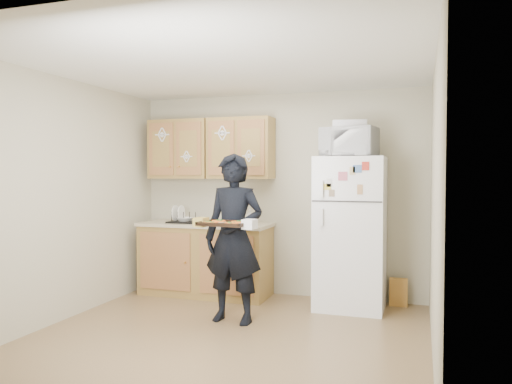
# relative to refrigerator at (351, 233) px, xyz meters

# --- Properties ---
(floor) EXTENTS (3.60, 3.60, 0.00)m
(floor) POSITION_rel_refrigerator_xyz_m (-0.95, -1.43, -0.85)
(floor) COLOR brown
(floor) RESTS_ON ground
(ceiling) EXTENTS (3.60, 3.60, 0.00)m
(ceiling) POSITION_rel_refrigerator_xyz_m (-0.95, -1.43, 1.65)
(ceiling) COLOR white
(ceiling) RESTS_ON wall_back
(wall_back) EXTENTS (3.60, 0.04, 2.50)m
(wall_back) POSITION_rel_refrigerator_xyz_m (-0.95, 0.37, 0.40)
(wall_back) COLOR #B5AD92
(wall_back) RESTS_ON floor
(wall_front) EXTENTS (3.60, 0.04, 2.50)m
(wall_front) POSITION_rel_refrigerator_xyz_m (-0.95, -3.23, 0.40)
(wall_front) COLOR #B5AD92
(wall_front) RESTS_ON floor
(wall_left) EXTENTS (0.04, 3.60, 2.50)m
(wall_left) POSITION_rel_refrigerator_xyz_m (-2.75, -1.43, 0.40)
(wall_left) COLOR #B5AD92
(wall_left) RESTS_ON floor
(wall_right) EXTENTS (0.04, 3.60, 2.50)m
(wall_right) POSITION_rel_refrigerator_xyz_m (0.85, -1.43, 0.40)
(wall_right) COLOR #B5AD92
(wall_right) RESTS_ON floor
(refrigerator) EXTENTS (0.75, 0.70, 1.70)m
(refrigerator) POSITION_rel_refrigerator_xyz_m (0.00, 0.00, 0.00)
(refrigerator) COLOR white
(refrigerator) RESTS_ON floor
(base_cabinet) EXTENTS (1.60, 0.60, 0.86)m
(base_cabinet) POSITION_rel_refrigerator_xyz_m (-1.80, 0.05, -0.42)
(base_cabinet) COLOR olive
(base_cabinet) RESTS_ON floor
(countertop) EXTENTS (1.64, 0.64, 0.04)m
(countertop) POSITION_rel_refrigerator_xyz_m (-1.80, 0.05, 0.03)
(countertop) COLOR beige
(countertop) RESTS_ON base_cabinet
(upper_cab_left) EXTENTS (0.80, 0.33, 0.75)m
(upper_cab_left) POSITION_rel_refrigerator_xyz_m (-2.20, 0.18, 0.98)
(upper_cab_left) COLOR olive
(upper_cab_left) RESTS_ON wall_back
(upper_cab_right) EXTENTS (0.80, 0.33, 0.75)m
(upper_cab_right) POSITION_rel_refrigerator_xyz_m (-1.38, 0.18, 0.98)
(upper_cab_right) COLOR olive
(upper_cab_right) RESTS_ON wall_back
(cereal_box) EXTENTS (0.20, 0.07, 0.32)m
(cereal_box) POSITION_rel_refrigerator_xyz_m (0.52, 0.24, -0.69)
(cereal_box) COLOR gold
(cereal_box) RESTS_ON floor
(person) EXTENTS (0.66, 0.46, 1.72)m
(person) POSITION_rel_refrigerator_xyz_m (-1.06, -0.91, 0.01)
(person) COLOR black
(person) RESTS_ON floor
(baking_tray) EXTENTS (0.48, 0.37, 0.04)m
(baking_tray) POSITION_rel_refrigerator_xyz_m (-1.03, -1.21, 0.18)
(baking_tray) COLOR black
(baking_tray) RESTS_ON person
(pizza_front_left) EXTENTS (0.15, 0.15, 0.02)m
(pizza_front_left) POSITION_rel_refrigerator_xyz_m (-1.15, -1.27, 0.20)
(pizza_front_left) COLOR orange
(pizza_front_left) RESTS_ON baking_tray
(pizza_front_right) EXTENTS (0.15, 0.15, 0.02)m
(pizza_front_right) POSITION_rel_refrigerator_xyz_m (-0.93, -1.29, 0.20)
(pizza_front_right) COLOR orange
(pizza_front_right) RESTS_ON baking_tray
(pizza_back_left) EXTENTS (0.15, 0.15, 0.02)m
(pizza_back_left) POSITION_rel_refrigerator_xyz_m (-1.14, -1.12, 0.20)
(pizza_back_left) COLOR orange
(pizza_back_left) RESTS_ON baking_tray
(pizza_back_right) EXTENTS (0.15, 0.15, 0.02)m
(pizza_back_right) POSITION_rel_refrigerator_xyz_m (-0.92, -1.14, 0.20)
(pizza_back_right) COLOR orange
(pizza_back_right) RESTS_ON baking_tray
(microwave) EXTENTS (0.64, 0.49, 0.32)m
(microwave) POSITION_rel_refrigerator_xyz_m (-0.02, -0.05, 1.01)
(microwave) COLOR white
(microwave) RESTS_ON refrigerator
(foil_pan) EXTENTS (0.39, 0.29, 0.08)m
(foil_pan) POSITION_rel_refrigerator_xyz_m (-0.01, -0.02, 1.21)
(foil_pan) COLOR silver
(foil_pan) RESTS_ON microwave
(dish_rack) EXTENTS (0.37, 0.28, 0.15)m
(dish_rack) POSITION_rel_refrigerator_xyz_m (-2.07, -0.03, 0.12)
(dish_rack) COLOR black
(dish_rack) RESTS_ON countertop
(bowl) EXTENTS (0.24, 0.24, 0.05)m
(bowl) POSITION_rel_refrigerator_xyz_m (-2.05, -0.03, 0.09)
(bowl) COLOR silver
(bowl) RESTS_ON dish_rack
(soap_bottle) EXTENTS (0.10, 0.11, 0.19)m
(soap_bottle) POSITION_rel_refrigerator_xyz_m (-1.19, -0.01, 0.14)
(soap_bottle) COLOR white
(soap_bottle) RESTS_ON countertop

